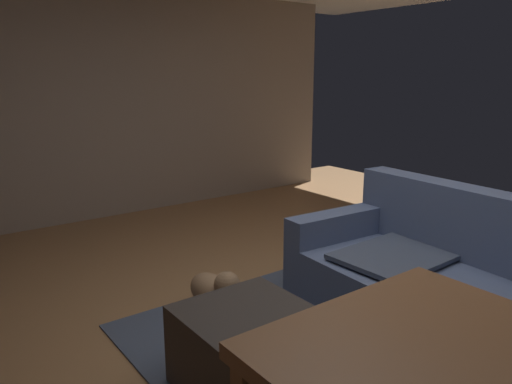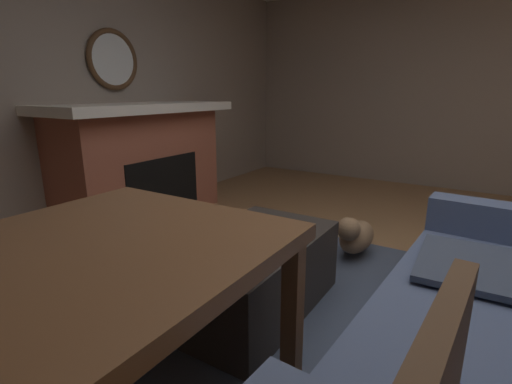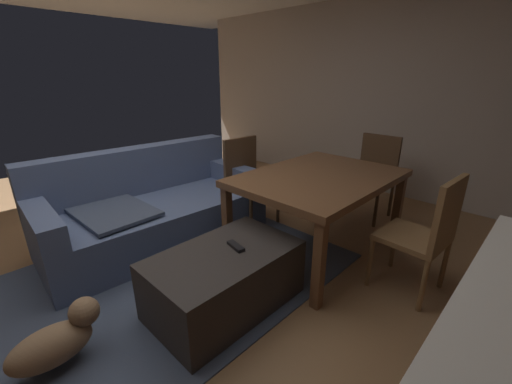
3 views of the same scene
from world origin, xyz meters
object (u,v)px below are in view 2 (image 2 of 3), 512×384
at_px(fireplace, 142,162).
at_px(round_wall_mirror, 113,60).
at_px(tv_remote, 240,241).
at_px(dining_table, 47,287).
at_px(small_dog, 355,235).
at_px(ottoman_coffee_table, 252,274).

distance_m(fireplace, round_wall_mirror, 0.99).
distance_m(tv_remote, dining_table, 1.05).
xyz_separation_m(round_wall_mirror, small_dog, (-0.16, 2.36, -1.33)).
relative_size(fireplace, tv_remote, 11.51).
distance_m(fireplace, small_dog, 2.12).
bearing_deg(tv_remote, dining_table, 10.93).
relative_size(ottoman_coffee_table, small_dog, 2.09).
xyz_separation_m(round_wall_mirror, dining_table, (1.94, 2.08, -0.85)).
relative_size(round_wall_mirror, dining_table, 0.38).
distance_m(round_wall_mirror, small_dog, 2.72).
xyz_separation_m(fireplace, dining_table, (1.94, 1.79, 0.10)).
distance_m(round_wall_mirror, ottoman_coffee_table, 2.58).
bearing_deg(fireplace, small_dog, 94.51).
bearing_deg(tv_remote, ottoman_coffee_table, -177.14).
bearing_deg(fireplace, tv_remote, 62.71).
distance_m(fireplace, dining_table, 2.64).
distance_m(ottoman_coffee_table, small_dog, 1.03).
distance_m(ottoman_coffee_table, dining_table, 1.21).
bearing_deg(tv_remote, small_dog, 175.03).
relative_size(dining_table, small_dog, 3.00).
xyz_separation_m(ottoman_coffee_table, small_dog, (-0.98, 0.28, -0.04)).
relative_size(round_wall_mirror, tv_remote, 3.50).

